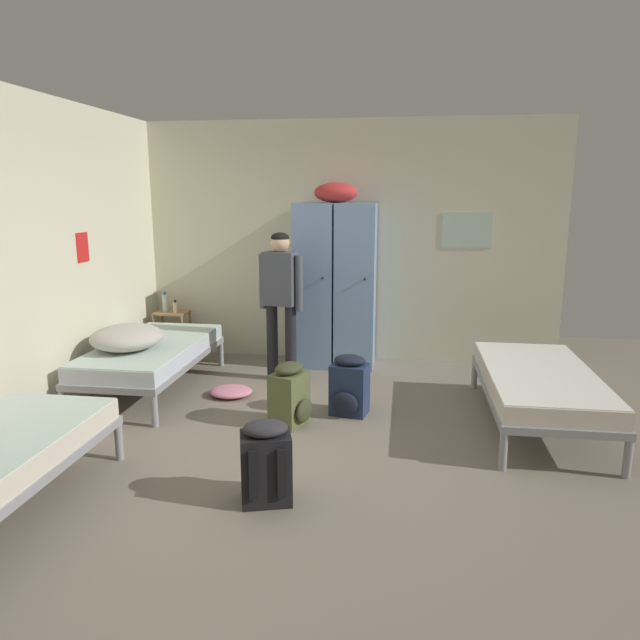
# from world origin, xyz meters

# --- Properties ---
(ground_plane) EXTENTS (7.93, 7.93, 0.00)m
(ground_plane) POSITION_xyz_m (0.00, 0.00, 0.00)
(ground_plane) COLOR gray
(room_backdrop) EXTENTS (4.87, 5.02, 2.78)m
(room_backdrop) POSITION_xyz_m (-1.21, 1.24, 1.39)
(room_backdrop) COLOR beige
(room_backdrop) RESTS_ON ground_plane
(locker_bank) EXTENTS (0.90, 0.55, 2.07)m
(locker_bank) POSITION_xyz_m (-0.11, 2.20, 0.97)
(locker_bank) COLOR #7A9ECC
(locker_bank) RESTS_ON ground_plane
(shelf_unit) EXTENTS (0.38, 0.30, 0.57)m
(shelf_unit) POSITION_xyz_m (-2.07, 2.19, 0.35)
(shelf_unit) COLOR #99704C
(shelf_unit) RESTS_ON ground_plane
(bed_right) EXTENTS (0.90, 1.90, 0.49)m
(bed_right) POSITION_xyz_m (1.82, 0.64, 0.38)
(bed_right) COLOR gray
(bed_right) RESTS_ON ground_plane
(bed_left_rear) EXTENTS (0.90, 1.90, 0.49)m
(bed_left_rear) POSITION_xyz_m (-1.82, 1.04, 0.38)
(bed_left_rear) COLOR gray
(bed_left_rear) RESTS_ON ground_plane
(bedding_heap) EXTENTS (0.67, 0.71, 0.24)m
(bedding_heap) POSITION_xyz_m (-1.94, 0.78, 0.61)
(bedding_heap) COLOR #B7B2A8
(bedding_heap) RESTS_ON bed_left_rear
(person_traveler) EXTENTS (0.48, 0.27, 1.56)m
(person_traveler) POSITION_xyz_m (-0.60, 1.56, 0.94)
(person_traveler) COLOR black
(person_traveler) RESTS_ON ground_plane
(water_bottle) EXTENTS (0.06, 0.06, 0.24)m
(water_bottle) POSITION_xyz_m (-2.15, 2.21, 0.68)
(water_bottle) COLOR silver
(water_bottle) RESTS_ON shelf_unit
(lotion_bottle) EXTENTS (0.05, 0.05, 0.15)m
(lotion_bottle) POSITION_xyz_m (-2.00, 2.15, 0.64)
(lotion_bottle) COLOR beige
(lotion_bottle) RESTS_ON shelf_unit
(backpack_olive) EXTENTS (0.40, 0.38, 0.55)m
(backpack_olive) POSITION_xyz_m (-0.27, 0.34, 0.26)
(backpack_olive) COLOR #566038
(backpack_olive) RESTS_ON ground_plane
(backpack_navy) EXTENTS (0.36, 0.38, 0.55)m
(backpack_navy) POSITION_xyz_m (0.21, 0.66, 0.26)
(backpack_navy) COLOR navy
(backpack_navy) RESTS_ON ground_plane
(backpack_black) EXTENTS (0.37, 0.39, 0.55)m
(backpack_black) POSITION_xyz_m (-0.18, -0.94, 0.26)
(backpack_black) COLOR black
(backpack_black) RESTS_ON ground_plane
(clothes_pile_pink) EXTENTS (0.42, 0.37, 0.09)m
(clothes_pile_pink) POSITION_xyz_m (-0.99, 0.97, 0.05)
(clothes_pile_pink) COLOR pink
(clothes_pile_pink) RESTS_ON ground_plane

